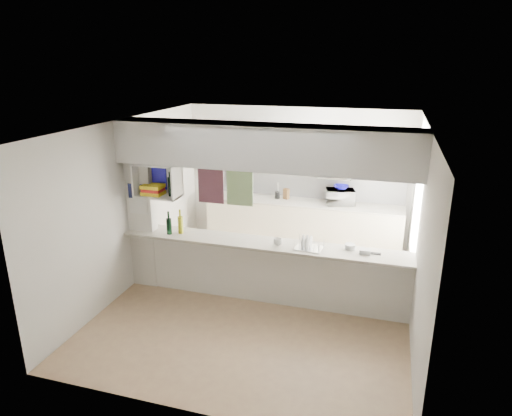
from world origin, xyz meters
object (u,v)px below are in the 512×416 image
at_px(bowl, 341,187).
at_px(wine_bottles, 175,225).
at_px(microwave, 340,197).
at_px(dish_rack, 309,243).

relative_size(bowl, wine_bottles, 0.74).
bearing_deg(microwave, bowl, -108.58).
height_order(dish_rack, wine_bottles, wine_bottles).
relative_size(microwave, wine_bottles, 1.34).
bearing_deg(bowl, wine_bottles, -135.10).
xyz_separation_m(microwave, bowl, (0.00, 0.03, 0.17)).
distance_m(microwave, bowl, 0.17).
xyz_separation_m(bowl, dish_rack, (-0.18, -2.20, -0.23)).
bearing_deg(bowl, dish_rack, -94.71).
bearing_deg(wine_bottles, dish_rack, 0.05).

